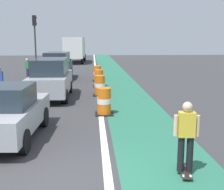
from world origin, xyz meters
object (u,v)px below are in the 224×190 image
(skateboarder_on_lane, at_px, (186,136))
(parked_suv_second, at_px, (51,78))
(pedestrian_waiting, at_px, (27,68))
(traffic_barrel_mid, at_px, (100,86))
(traffic_barrel_back, at_px, (99,78))
(delivery_truck_down_block, at_px, (75,48))
(parked_suv_third, at_px, (57,66))
(traffic_barrel_front, at_px, (104,102))
(traffic_light_corner, at_px, (35,34))
(pedestrian_crossing, at_px, (0,82))
(traffic_barrel_far, at_px, (97,74))
(parked_sedan_nearest, at_px, (6,113))

(skateboarder_on_lane, bearing_deg, parked_suv_second, 114.57)
(skateboarder_on_lane, bearing_deg, pedestrian_waiting, 113.01)
(traffic_barrel_mid, height_order, traffic_barrel_back, same)
(delivery_truck_down_block, bearing_deg, traffic_barrel_back, -82.51)
(parked_suv_third, height_order, pedestrian_waiting, parked_suv_third)
(traffic_barrel_front, height_order, traffic_barrel_mid, same)
(delivery_truck_down_block, height_order, traffic_light_corner, traffic_light_corner)
(pedestrian_crossing, distance_m, pedestrian_waiting, 6.91)
(skateboarder_on_lane, xyz_separation_m, traffic_barrel_far, (-1.70, 15.45, -0.38))
(parked_suv_third, distance_m, pedestrian_waiting, 2.21)
(parked_suv_second, height_order, delivery_truck_down_block, delivery_truck_down_block)
(traffic_barrel_front, xyz_separation_m, delivery_truck_down_block, (-2.63, 26.80, 1.31))
(parked_sedan_nearest, relative_size, delivery_truck_down_block, 0.55)
(parked_sedan_nearest, relative_size, pedestrian_waiting, 2.60)
(traffic_barrel_mid, distance_m, pedestrian_waiting, 8.33)
(skateboarder_on_lane, xyz_separation_m, traffic_barrel_mid, (-1.68, 9.74, -0.38))
(parked_suv_third, relative_size, traffic_barrel_far, 4.27)
(parked_suv_second, relative_size, traffic_barrel_far, 4.23)
(traffic_barrel_front, bearing_deg, parked_sedan_nearest, -137.72)
(parked_suv_third, distance_m, traffic_barrel_mid, 7.41)
(delivery_truck_down_block, bearing_deg, traffic_barrel_mid, -83.55)
(traffic_barrel_front, bearing_deg, traffic_barrel_mid, 91.02)
(parked_sedan_nearest, height_order, traffic_light_corner, traffic_light_corner)
(parked_sedan_nearest, xyz_separation_m, delivery_truck_down_block, (0.46, 29.62, 1.01))
(parked_sedan_nearest, relative_size, traffic_barrel_back, 3.84)
(traffic_barrel_front, bearing_deg, pedestrian_waiting, 116.36)
(skateboarder_on_lane, xyz_separation_m, pedestrian_waiting, (-6.89, 16.23, -0.05))
(skateboarder_on_lane, distance_m, delivery_truck_down_block, 32.65)
(parked_suv_second, distance_m, traffic_barrel_far, 6.74)
(traffic_barrel_back, height_order, delivery_truck_down_block, delivery_truck_down_block)
(delivery_truck_down_block, relative_size, pedestrian_waiting, 4.76)
(skateboarder_on_lane, relative_size, traffic_barrel_back, 1.55)
(parked_sedan_nearest, distance_m, delivery_truck_down_block, 29.64)
(traffic_barrel_far, height_order, pedestrian_crossing, pedestrian_crossing)
(traffic_barrel_far, height_order, pedestrian_waiting, pedestrian_waiting)
(traffic_barrel_front, height_order, delivery_truck_down_block, delivery_truck_down_block)
(parked_sedan_nearest, bearing_deg, delivery_truck_down_block, 89.10)
(pedestrian_crossing, bearing_deg, traffic_barrel_front, -35.66)
(traffic_barrel_far, height_order, delivery_truck_down_block, delivery_truck_down_block)
(traffic_barrel_mid, xyz_separation_m, traffic_barrel_far, (-0.02, 5.71, 0.00))
(traffic_barrel_front, bearing_deg, traffic_barrel_far, 90.57)
(parked_sedan_nearest, distance_m, traffic_light_corner, 19.36)
(parked_suv_third, bearing_deg, skateboarder_on_lane, -74.07)
(parked_sedan_nearest, bearing_deg, traffic_barrel_mid, 66.63)
(traffic_barrel_mid, relative_size, traffic_barrel_back, 1.00)
(traffic_barrel_back, bearing_deg, delivery_truck_down_block, 97.49)
(traffic_barrel_back, height_order, traffic_barrel_far, same)
(traffic_barrel_back, xyz_separation_m, traffic_light_corner, (-5.58, 9.00, 2.97))
(delivery_truck_down_block, bearing_deg, skateboarder_on_lane, -82.54)
(traffic_barrel_mid, height_order, delivery_truck_down_block, delivery_truck_down_block)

